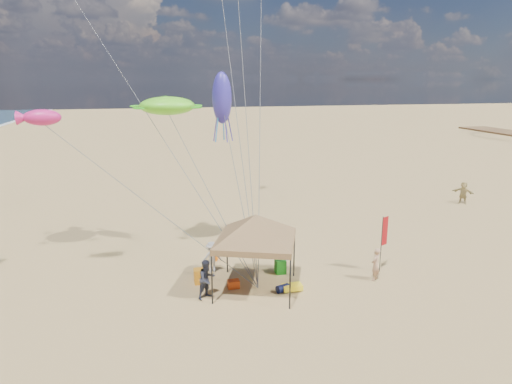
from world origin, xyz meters
TOP-DOWN VIEW (x-y plane):
  - ground at (0.00, 0.00)m, footprint 280.00×280.00m
  - canopy_tent at (-0.60, 0.52)m, footprint 6.30×6.30m
  - feather_flag at (6.05, 0.98)m, footprint 0.41×0.21m
  - cooler_red at (-1.59, 0.86)m, footprint 0.54×0.38m
  - cooler_blue at (1.78, 3.61)m, footprint 0.54×0.38m
  - bag_navy at (0.53, -0.07)m, footprint 0.69×0.54m
  - bag_orange at (-1.92, 4.41)m, footprint 0.54×0.69m
  - chair_green at (1.01, 1.96)m, footprint 0.50×0.50m
  - chair_yellow at (-3.07, 1.75)m, footprint 0.50×0.50m
  - crate_grey at (0.73, -0.00)m, footprint 0.34×0.30m
  - beach_cart at (0.97, -0.08)m, footprint 0.90×0.50m
  - person_near_a at (5.22, 0.11)m, footprint 0.70×0.68m
  - person_near_b at (-2.90, 0.17)m, footprint 1.09×1.03m
  - person_near_c at (-2.31, 2.89)m, footprint 1.10×0.72m
  - person_far_c at (18.59, 11.21)m, footprint 1.40×1.61m
  - turtle_kite at (-4.01, 6.15)m, footprint 3.25×2.80m
  - fish_kite at (-9.57, 3.55)m, footprint 1.74×1.11m
  - squid_kite at (-1.19, 5.75)m, footprint 1.26×1.26m

SIDE VIEW (x-z plane):
  - ground at x=0.00m, z-range 0.00..0.00m
  - crate_grey at x=0.73m, z-range 0.00..0.28m
  - bag_navy at x=0.53m, z-range 0.00..0.36m
  - bag_orange at x=-1.92m, z-range 0.00..0.36m
  - cooler_red at x=-1.59m, z-range 0.00..0.38m
  - cooler_blue at x=1.78m, z-range 0.00..0.38m
  - beach_cart at x=0.97m, z-range 0.08..0.32m
  - chair_green at x=1.01m, z-range 0.00..0.70m
  - chair_yellow at x=-3.07m, z-range 0.00..0.70m
  - person_near_c at x=-2.31m, z-range 0.00..1.60m
  - person_near_a at x=5.22m, z-range 0.00..1.63m
  - person_far_c at x=18.59m, z-range 0.00..1.76m
  - person_near_b at x=-2.90m, z-range 0.00..1.79m
  - feather_flag at x=6.05m, z-range 0.50..3.42m
  - canopy_tent at x=-0.60m, z-range 1.38..5.55m
  - fish_kite at x=-9.57m, z-range 7.45..8.17m
  - turtle_kite at x=-4.01m, z-range 7.62..8.58m
  - squid_kite at x=-1.19m, z-range 7.15..9.84m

